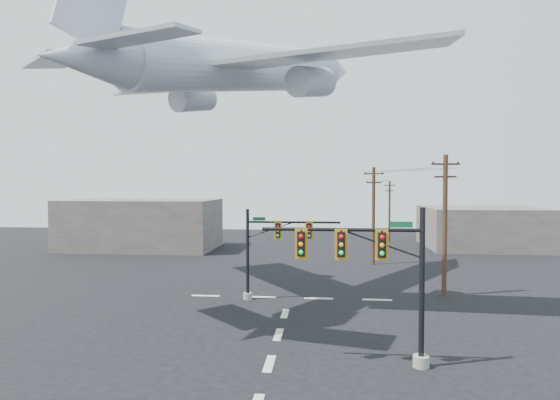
# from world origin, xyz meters

# --- Properties ---
(ground) EXTENTS (120.00, 120.00, 0.00)m
(ground) POSITION_xyz_m (0.00, 0.00, 0.00)
(ground) COLOR black
(ground) RESTS_ON ground
(lane_markings) EXTENTS (14.00, 21.20, 0.01)m
(lane_markings) POSITION_xyz_m (0.00, 5.33, 0.01)
(lane_markings) COLOR beige
(lane_markings) RESTS_ON ground
(signal_mast_near) EXTENTS (7.29, 0.76, 6.94)m
(signal_mast_near) POSITION_xyz_m (4.83, 0.21, 3.95)
(signal_mast_near) COLOR gray
(signal_mast_near) RESTS_ON ground
(signal_mast_far) EXTENTS (6.63, 0.69, 6.23)m
(signal_mast_far) POSITION_xyz_m (-1.46, 11.27, 3.38)
(signal_mast_far) COLOR gray
(signal_mast_far) RESTS_ON ground
(utility_pole_a) EXTENTS (2.00, 0.40, 10.00)m
(utility_pole_a) POSITION_xyz_m (10.84, 13.64, 5.23)
(utility_pole_a) COLOR #462F1E
(utility_pole_a) RESTS_ON ground
(utility_pole_b) EXTENTS (1.94, 0.41, 9.58)m
(utility_pole_b) POSITION_xyz_m (7.15, 26.32, 5.01)
(utility_pole_b) COLOR #462F1E
(utility_pole_b) RESTS_ON ground
(utility_pole_c) EXTENTS (1.61, 0.76, 8.31)m
(utility_pole_c) POSITION_xyz_m (11.16, 44.66, 4.35)
(utility_pole_c) COLOR #462F1E
(utility_pole_c) RESTS_ON ground
(power_lines) EXTENTS (5.66, 31.03, 0.82)m
(power_lines) POSITION_xyz_m (9.09, 29.08, 8.62)
(power_lines) COLOR black
(airliner) EXTENTS (26.33, 28.71, 8.37)m
(airliner) POSITION_xyz_m (-3.04, 12.94, 16.19)
(airliner) COLOR #B8BDC6
(building_left) EXTENTS (18.00, 10.00, 6.00)m
(building_left) POSITION_xyz_m (-20.00, 35.00, 3.00)
(building_left) COLOR slate
(building_left) RESTS_ON ground
(building_right) EXTENTS (14.00, 12.00, 5.00)m
(building_right) POSITION_xyz_m (22.00, 40.00, 2.50)
(building_right) COLOR slate
(building_right) RESTS_ON ground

